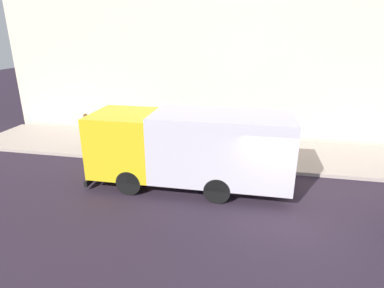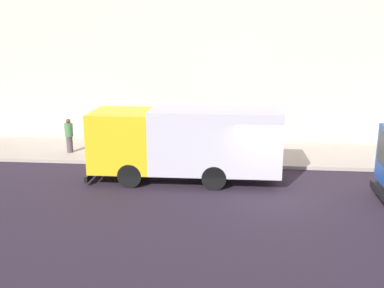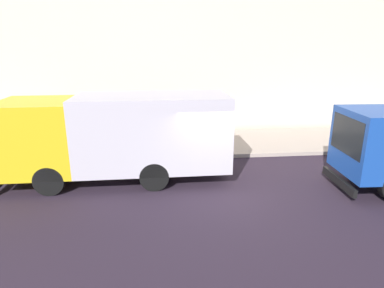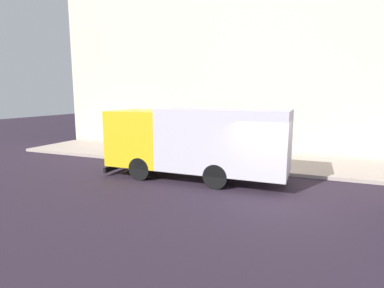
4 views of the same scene
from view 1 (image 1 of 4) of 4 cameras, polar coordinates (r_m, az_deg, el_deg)
ground at (r=10.91m, az=15.19°, el=-11.70°), size 80.00×80.00×0.00m
sidewalk at (r=15.38m, az=14.27°, el=-1.86°), size 3.98×30.00×0.15m
building_facade at (r=16.87m, az=15.76°, el=20.80°), size 0.50×30.00×12.19m
large_utility_truck at (r=11.53m, az=-0.38°, el=-0.37°), size 2.44×7.41×2.85m
pedestrian_walking at (r=16.31m, az=-9.73°, el=3.37°), size 0.42×0.42×1.74m
pedestrian_standing at (r=16.55m, az=-18.46°, el=2.63°), size 0.52×0.52×1.63m
traffic_cone_orange at (r=15.76m, az=-15.28°, el=0.03°), size 0.42×0.42×0.60m
street_sign_post at (r=13.35m, az=6.31°, el=2.31°), size 0.44×0.08×2.45m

